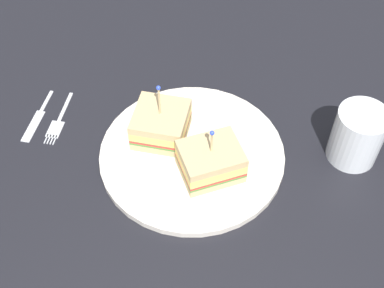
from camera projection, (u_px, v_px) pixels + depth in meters
The scene contains 7 objects.
ground_plane at pixel (192, 160), 82.73cm from camera, with size 106.18×106.18×2.00cm, color black.
plate at pixel (192, 154), 81.50cm from camera, with size 29.28×29.28×1.19cm, color silver.
sandwich_half_front at pixel (211, 161), 76.59cm from camera, with size 11.09×11.45×9.46cm.
sandwich_half_back at pixel (161, 124), 81.35cm from camera, with size 8.99×8.96×10.94cm.
drink_glass at pixel (357, 137), 78.98cm from camera, with size 7.84×7.84×9.37cm.
fork at pixel (58, 123), 86.29cm from camera, with size 11.92×2.76×0.35cm.
knife at pixel (37, 118), 87.04cm from camera, with size 11.99×2.19×0.35cm.
Camera 1 is at (-48.20, -14.92, 64.62)cm, focal length 48.01 mm.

